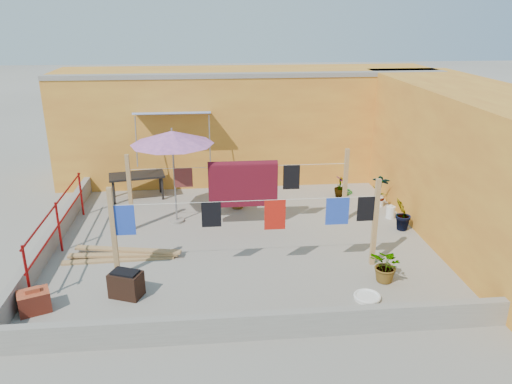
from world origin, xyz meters
TOP-DOWN VIEW (x-y plane):
  - ground at (0.00, 0.00)m, footprint 80.00×80.00m
  - wall_back at (0.50, 4.69)m, footprint 11.00×3.27m
  - wall_right at (5.20, 0.00)m, footprint 2.40×9.00m
  - parapet_front at (0.00, -3.58)m, footprint 8.30×0.16m
  - parapet_left at (-4.08, 0.00)m, footprint 0.16×7.30m
  - red_railing at (-3.85, -0.20)m, footprint 0.05×4.20m
  - clothesline_rig at (0.07, 0.54)m, footprint 5.09×2.35m
  - patio_umbrella at (-1.51, 1.14)m, footprint 2.43×2.43m
  - outdoor_table at (-2.63, 2.87)m, footprint 1.55×0.97m
  - brick_stack at (-3.70, -2.48)m, footprint 0.61×0.53m
  - lumber_pile at (-2.51, -0.66)m, footprint 2.39×0.65m
  - brazier at (-2.22, -2.14)m, footprint 0.65×0.54m
  - white_basin at (2.01, -2.67)m, footprint 0.48×0.48m
  - water_jug_a at (3.70, 0.86)m, footprint 0.22×0.22m
  - water_jug_b at (3.70, 1.66)m, footprint 0.19×0.19m
  - green_hose at (3.05, 2.76)m, footprint 0.46×0.46m
  - plant_back_a at (0.03, 1.93)m, footprint 0.84×0.81m
  - plant_back_b at (2.85, 2.44)m, footprint 0.36×0.36m
  - plant_right_a at (3.70, 1.68)m, footprint 0.55×0.50m
  - plant_right_b at (3.70, 0.12)m, footprint 0.54×0.56m
  - plant_right_c at (2.54, -2.11)m, footprint 0.78×0.80m

SIDE VIEW (x-z plane):
  - ground at x=0.00m, z-range 0.00..0.00m
  - green_hose at x=3.05m, z-range 0.00..0.07m
  - white_basin at x=2.01m, z-range 0.00..0.09m
  - lumber_pile at x=-2.51m, z-range 0.00..0.15m
  - water_jug_b at x=3.70m, z-range -0.02..0.29m
  - water_jug_a at x=3.70m, z-range -0.02..0.32m
  - brick_stack at x=-3.70m, z-range -0.03..0.41m
  - parapet_front at x=0.00m, z-range 0.00..0.44m
  - parapet_left at x=-4.08m, z-range 0.00..0.44m
  - brazier at x=-2.22m, z-range -0.01..0.49m
  - plant_back_b at x=2.85m, z-range 0.00..0.59m
  - plant_right_c at x=2.54m, z-range 0.00..0.67m
  - plant_back_a at x=0.03m, z-range 0.00..0.71m
  - plant_right_b at x=3.70m, z-range 0.00..0.80m
  - plant_right_a at x=3.70m, z-range 0.00..0.86m
  - outdoor_table at x=-2.63m, z-range 0.27..0.95m
  - red_railing at x=-3.85m, z-range 0.17..1.27m
  - clothesline_rig at x=0.07m, z-range 0.10..1.90m
  - wall_right at x=5.20m, z-range 0.00..3.20m
  - wall_back at x=0.50m, z-range 0.00..3.21m
  - patio_umbrella at x=-1.51m, z-range 0.92..3.22m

